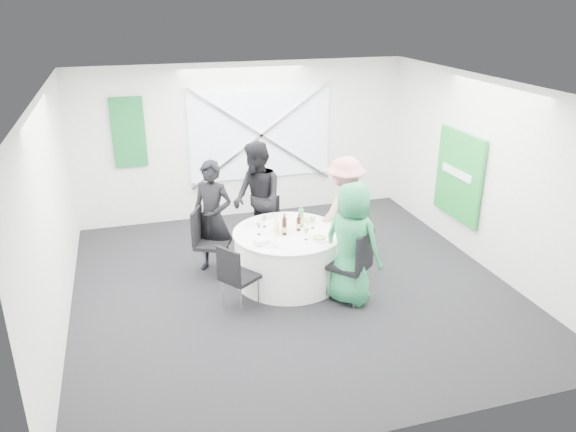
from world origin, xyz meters
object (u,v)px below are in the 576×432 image
object	(u,v)px
chair_back_right	(344,221)
chair_front_left	(235,273)
chair_back_left	(206,237)
chair_back	(270,219)
person_woman_pink	(344,210)
person_woman_green	(352,244)
green_water_bottle	(301,218)
person_man_back	(257,199)
clear_water_bottle	(277,228)
person_man_back_left	(212,217)
banquet_table	(288,256)
chair_front_right	(356,261)

from	to	relation	value
chair_back_right	chair_front_left	size ratio (longest dim) A/B	1.12
chair_back_right	chair_front_left	world-z (taller)	chair_back_right
chair_back_left	chair_back	bearing A→B (deg)	-34.51
chair_back_left	chair_front_left	world-z (taller)	chair_back_left
chair_back_left	person_woman_pink	size ratio (longest dim) A/B	0.62
person_woman_green	green_water_bottle	distance (m)	1.01
chair_front_left	person_woman_green	bearing A→B (deg)	-131.19
chair_back_right	person_man_back	bearing A→B (deg)	-137.91
person_woman_green	clear_water_bottle	distance (m)	1.09
chair_back_right	person_woman_pink	bearing A→B (deg)	-52.23
chair_front_left	clear_water_bottle	bearing A→B (deg)	-87.08
green_water_bottle	clear_water_bottle	world-z (taller)	green_water_bottle
chair_back_left	person_man_back_left	world-z (taller)	person_man_back_left
banquet_table	green_water_bottle	size ratio (longest dim) A/B	4.78
chair_back	person_man_back_left	world-z (taller)	person_man_back_left
banquet_table	chair_front_left	size ratio (longest dim) A/B	1.70
chair_back_left	green_water_bottle	bearing A→B (deg)	-81.05
person_man_back_left	clear_water_bottle	size ratio (longest dim) A/B	6.19
green_water_bottle	clear_water_bottle	xyz separation A→B (m)	(-0.42, -0.20, -0.02)
chair_back	person_woman_green	size ratio (longest dim) A/B	0.50
person_man_back	green_water_bottle	distance (m)	1.00
chair_back	person_woman_pink	xyz separation A→B (m)	(0.96, -0.79, 0.34)
chair_back_right	person_man_back	xyz separation A→B (m)	(-1.26, 0.51, 0.30)
chair_back_left	chair_front_right	size ratio (longest dim) A/B	1.00
banquet_table	chair_back	size ratio (longest dim) A/B	1.85
chair_front_right	person_woman_green	world-z (taller)	person_woman_green
chair_front_right	person_man_back	world-z (taller)	person_man_back
chair_front_right	green_water_bottle	size ratio (longest dim) A/B	3.14
chair_front_left	clear_water_bottle	size ratio (longest dim) A/B	3.34
person_woman_green	green_water_bottle	world-z (taller)	person_woman_green
banquet_table	green_water_bottle	distance (m)	0.57
chair_back	person_man_back	size ratio (longest dim) A/B	0.47
banquet_table	chair_back_right	bearing A→B (deg)	25.80
chair_front_right	person_woman_pink	distance (m)	1.28
clear_water_bottle	person_woman_pink	bearing A→B (deg)	21.18
banquet_table	person_man_back	xyz separation A→B (m)	(-0.19, 1.03, 0.53)
banquet_table	person_woman_pink	xyz separation A→B (m)	(1.01, 0.39, 0.45)
chair_back_right	banquet_table	bearing A→B (deg)	-90.00
chair_back	person_woman_green	xyz separation A→B (m)	(0.59, -1.97, 0.35)
person_woman_green	person_man_back_left	bearing A→B (deg)	9.46
person_woman_green	person_man_back	bearing A→B (deg)	-14.35
banquet_table	person_man_back	distance (m)	1.17
person_woman_pink	clear_water_bottle	world-z (taller)	person_woman_pink
chair_back	clear_water_bottle	bearing A→B (deg)	-98.29
person_man_back_left	banquet_table	bearing A→B (deg)	0.00
banquet_table	green_water_bottle	world-z (taller)	green_water_bottle
chair_front_right	clear_water_bottle	world-z (taller)	clear_water_bottle
person_man_back_left	person_woman_pink	bearing A→B (deg)	26.27
person_woman_pink	person_man_back	bearing A→B (deg)	-49.28
person_man_back_left	person_woman_pink	xyz separation A→B (m)	(1.97, -0.25, -0.02)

